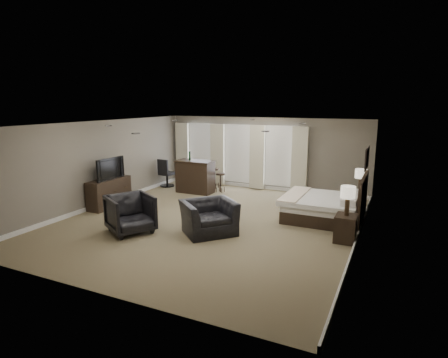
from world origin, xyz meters
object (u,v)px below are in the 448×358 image
at_px(dresser, 109,193).
at_px(armchair_near, 209,212).
at_px(bar_stool_left, 214,178).
at_px(tv, 108,176).
at_px(bar_counter, 195,176).
at_px(armchair_far, 130,212).
at_px(desk_chair, 167,173).
at_px(nightstand_near, 346,228).
at_px(lamp_near, 347,201).
at_px(nightstand_far, 359,200).
at_px(bar_stool_right, 220,183).
at_px(lamp_far, 360,181).
at_px(bed, 320,196).

height_order(dresser, armchair_near, armchair_near).
bearing_deg(armchair_near, bar_stool_left, 67.22).
bearing_deg(tv, bar_counter, -28.50).
xyz_separation_m(armchair_far, desk_chair, (-2.04, 4.65, 0.01)).
bearing_deg(dresser, bar_stool_left, 63.72).
bearing_deg(nightstand_near, dresser, -179.53).
distance_m(lamp_near, armchair_near, 3.23).
distance_m(lamp_near, bar_counter, 6.07).
distance_m(nightstand_far, bar_stool_right, 4.66).
relative_size(nightstand_far, tv, 0.47).
xyz_separation_m(lamp_far, armchair_far, (-4.85, -4.52, -0.36)).
distance_m(nightstand_near, nightstand_far, 2.90).
bearing_deg(bar_stool_right, nightstand_far, -1.95).
relative_size(bed, desk_chair, 1.90).
bearing_deg(lamp_near, lamp_far, 90.00).
bearing_deg(bar_stool_right, desk_chair, -179.26).
distance_m(bed, lamp_near, 1.73).
xyz_separation_m(bed, lamp_far, (0.89, 1.45, 0.23)).
height_order(bar_stool_left, bar_stool_right, bar_stool_left).
bearing_deg(tv, nightstand_far, -66.87).
xyz_separation_m(dresser, armchair_far, (2.07, -1.56, 0.08)).
bearing_deg(armchair_far, bar_stool_right, 27.99).
bearing_deg(lamp_far, armchair_far, -137.04).
relative_size(bed, nightstand_near, 3.26).
bearing_deg(desk_chair, tv, 95.96).
distance_m(bed, nightstand_far, 1.74).
relative_size(nightstand_far, bar_counter, 0.40).
distance_m(bed, bar_stool_left, 4.75).
height_order(nightstand_near, armchair_near, armchair_near).
xyz_separation_m(nightstand_far, bar_counter, (-5.45, -0.25, 0.31)).
xyz_separation_m(tv, desk_chair, (0.03, 3.09, -0.41)).
bearing_deg(armchair_near, tv, 120.45).
height_order(dresser, bar_stool_right, dresser).
bearing_deg(bar_counter, armchair_near, -56.07).
xyz_separation_m(nightstand_far, bar_stool_left, (-5.14, 0.64, 0.11)).
relative_size(lamp_far, bar_stool_right, 1.01).
distance_m(nightstand_near, bar_stool_left, 6.24).
bearing_deg(nightstand_near, lamp_near, 0.00).
bearing_deg(bar_counter, bed, -14.79).
xyz_separation_m(lamp_near, bar_stool_left, (-5.14, 3.54, -0.59)).
relative_size(lamp_near, armchair_near, 0.55).
bearing_deg(bar_stool_left, nightstand_far, -7.07).
bearing_deg(tv, nightstand_near, -89.53).
xyz_separation_m(armchair_near, bar_counter, (-2.36, 3.50, 0.04)).
height_order(nightstand_near, bar_stool_right, bar_stool_right).
bearing_deg(tv, bar_stool_right, -35.96).
xyz_separation_m(lamp_near, armchair_far, (-4.85, -1.62, -0.44)).
relative_size(armchair_near, bar_stool_left, 1.65).
xyz_separation_m(nightstand_near, armchair_near, (-3.09, -0.85, 0.23)).
height_order(nightstand_near, bar_counter, bar_counter).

